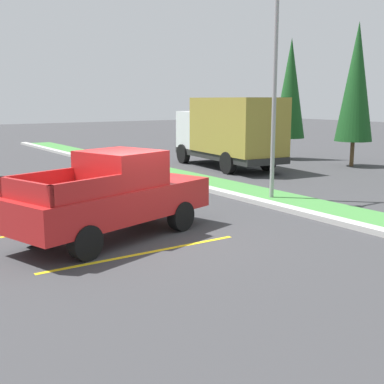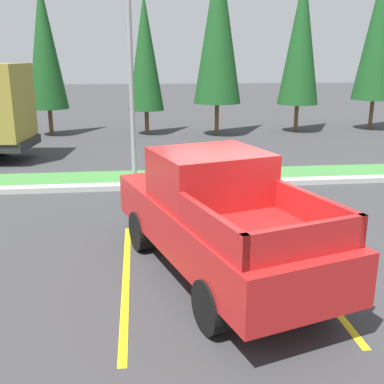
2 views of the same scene
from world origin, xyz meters
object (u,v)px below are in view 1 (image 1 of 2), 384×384
at_px(pickup_truck_main, 114,195).
at_px(cargo_truck_distant, 229,130).
at_px(cypress_tree_left_inner, 356,82).
at_px(cypress_tree_leftmost, 290,89).
at_px(street_light, 271,78).

height_order(pickup_truck_main, cargo_truck_distant, cargo_truck_distant).
bearing_deg(cypress_tree_left_inner, cypress_tree_leftmost, -173.41).
relative_size(cargo_truck_distant, cypress_tree_leftmost, 1.06).
relative_size(street_light, cypress_tree_leftmost, 1.04).
distance_m(street_light, cypress_tree_left_inner, 10.14).
xyz_separation_m(pickup_truck_main, cypress_tree_left_inner, (-5.38, 15.64, 3.10)).
bearing_deg(cypress_tree_leftmost, cypress_tree_left_inner, 6.59).
bearing_deg(street_light, cypress_tree_left_inner, 113.13).
relative_size(cypress_tree_leftmost, cypress_tree_left_inner, 0.94).
xyz_separation_m(pickup_truck_main, cargo_truck_distant, (-8.30, 10.08, 0.81)).
xyz_separation_m(cargo_truck_distant, street_light, (6.90, -3.77, 2.15)).
bearing_deg(cargo_truck_distant, cypress_tree_left_inner, 62.31).
relative_size(cargo_truck_distant, cypress_tree_left_inner, 1.00).
distance_m(cargo_truck_distant, cypress_tree_left_inner, 6.68).
height_order(pickup_truck_main, street_light, street_light).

